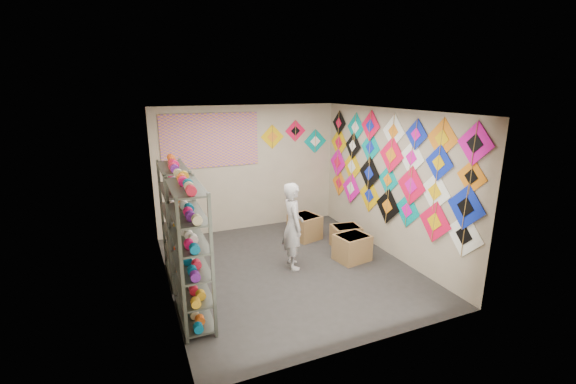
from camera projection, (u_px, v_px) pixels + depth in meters
name	position (u px, v px, depth m)	size (l,w,h in m)	color
ground	(289.00, 268.00, 6.72)	(4.50, 4.50, 0.00)	#2D2A27
room_walls	(290.00, 177.00, 6.28)	(4.50, 4.50, 4.50)	tan
shelf_rack_front	(190.00, 254.00, 5.04)	(0.40, 1.10, 1.90)	#4C5147
shelf_rack_back	(177.00, 223.00, 6.19)	(0.40, 1.10, 1.90)	#4C5147
string_spools	(183.00, 231.00, 5.59)	(0.12, 2.36, 0.12)	#FF1062
kite_wall_display	(389.00, 170.00, 7.04)	(0.06, 4.34, 2.07)	white
back_wall_kites	(295.00, 137.00, 8.59)	(1.60, 0.02, 0.79)	#ECB307
poster	(211.00, 141.00, 7.86)	(2.00, 0.01, 1.10)	#87499E
shopkeeper	(293.00, 226.00, 6.60)	(0.44, 0.60, 1.52)	beige
carton_a	(352.00, 248.00, 7.00)	(0.57, 0.48, 0.48)	#9E7645
carton_b	(346.00, 237.00, 7.57)	(0.53, 0.43, 0.43)	#9E7645
carton_c	(305.00, 227.00, 8.00)	(0.52, 0.57, 0.50)	#9E7645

